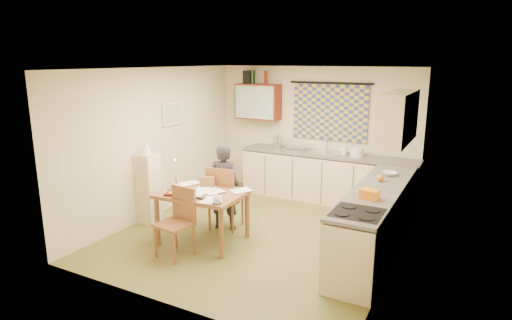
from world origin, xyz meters
The scene contains 44 objects.
floor centered at (0.00, 0.00, -0.01)m, with size 4.00×4.50×0.02m, color brown.
ceiling centered at (0.00, 0.00, 2.51)m, with size 4.00×4.50×0.02m, color white.
wall_back centered at (0.00, 2.26, 1.25)m, with size 4.00×0.02×2.50m, color beige.
wall_front centered at (0.00, -2.26, 1.25)m, with size 4.00×0.02×2.50m, color beige.
wall_left centered at (-2.01, 0.00, 1.25)m, with size 0.02×4.50×2.50m, color beige.
wall_right centered at (2.01, 0.00, 1.25)m, with size 0.02×4.50×2.50m, color beige.
window_blind centered at (0.30, 2.22, 1.65)m, with size 1.45×0.03×1.05m, color navy.
curtain_rod centered at (0.30, 2.20, 2.20)m, with size 0.04×0.04×1.60m, color black.
wall_cabinet centered at (-1.15, 2.08, 1.80)m, with size 0.90×0.34×0.70m, color #5F190E.
wall_cabinet_glass centered at (-1.15, 1.91, 1.80)m, with size 0.84×0.02×0.64m, color #99B2A5.
upper_cabinet_right centered at (1.83, 0.55, 1.85)m, with size 0.34×1.30×0.70m, color beige.
framed_print centered at (-1.97, 0.40, 1.70)m, with size 0.04×0.50×0.40m, color #EDE1C7.
print_canvas centered at (-1.95, 0.40, 1.70)m, with size 0.01×0.42×0.32m, color beige.
counter_back centered at (0.38, 1.95, 0.45)m, with size 3.30×0.62×0.92m.
counter_right centered at (1.70, 0.18, 0.45)m, with size 0.62×2.95×0.92m.
stove centered at (1.70, -0.90, 0.46)m, with size 0.59×0.59×0.92m.
sink centered at (0.32, 1.95, 0.88)m, with size 0.55×0.45×0.10m, color silver.
tap centered at (0.30, 2.13, 1.06)m, with size 0.03×0.03×0.28m, color silver.
dish_rack centered at (-0.24, 1.95, 0.95)m, with size 0.35×0.30×0.06m, color silver.
kettle centered at (-0.64, 1.95, 1.04)m, with size 0.18×0.18×0.24m, color silver.
mixing_bowl centered at (0.93, 1.95, 1.00)m, with size 0.24×0.24×0.16m, color white.
soap_bottle centered at (0.67, 2.00, 1.02)m, with size 0.09×0.09×0.20m, color white.
bowl centered at (1.70, 0.92, 0.95)m, with size 0.29×0.29×0.05m, color white.
orange_bag centered at (1.70, -0.33, 0.98)m, with size 0.22×0.16×0.12m, color orange.
fruit_orange centered at (1.65, 0.53, 0.97)m, with size 0.10×0.10×0.10m, color orange.
speaker centered at (-1.36, 2.08, 2.28)m, with size 0.16×0.20×0.26m, color black.
bottle_green centered at (-1.29, 2.08, 2.28)m, with size 0.07×0.07×0.26m, color #195926.
bottle_brown centered at (-0.98, 2.08, 2.28)m, with size 0.07×0.07×0.26m, color #5F190E.
dining_table centered at (-0.63, -0.66, 0.38)m, with size 1.22×0.95×0.75m.
chair_far centered at (-0.59, -0.09, 0.32)m, with size 0.51×0.51×1.02m.
chair_near centered at (-0.67, -1.25, 0.29)m, with size 0.49×0.49×0.95m.
person centered at (-0.60, -0.10, 0.69)m, with size 0.57×0.44×1.37m, color black.
shelf_stand centered at (-1.84, -0.46, 0.58)m, with size 0.32×0.30×1.15m, color beige.
lampshade centered at (-1.84, -0.46, 1.26)m, with size 0.20×0.20×0.22m, color #EDE1C7.
letter_rack centered at (-0.70, -0.41, 0.83)m, with size 0.22×0.10×0.16m, color brown.
mug centered at (-0.16, -0.99, 0.79)m, with size 0.13×0.13×0.09m, color white.
magazine centered at (-1.06, -0.94, 0.76)m, with size 0.31×0.35×0.03m, color maroon.
book centered at (-1.02, -0.80, 0.76)m, with size 0.22×0.27×0.02m, color orange.
orange_box centered at (-0.91, -0.98, 0.77)m, with size 0.12×0.08×0.04m, color orange.
eyeglasses centered at (-0.46, -0.93, 0.76)m, with size 0.13×0.04×0.02m, color black.
candle_holder centered at (-1.12, -0.61, 0.84)m, with size 0.06×0.06×0.18m, color silver.
candle centered at (-1.15, -0.60, 1.04)m, with size 0.02×0.02×0.22m, color white.
candle_flame centered at (-1.15, -0.61, 1.16)m, with size 0.02×0.02×0.02m, color #FFCC66.
papers centered at (-0.61, -0.64, 0.76)m, with size 1.21×0.94×0.02m.
Camera 1 is at (2.84, -5.52, 2.63)m, focal length 30.00 mm.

